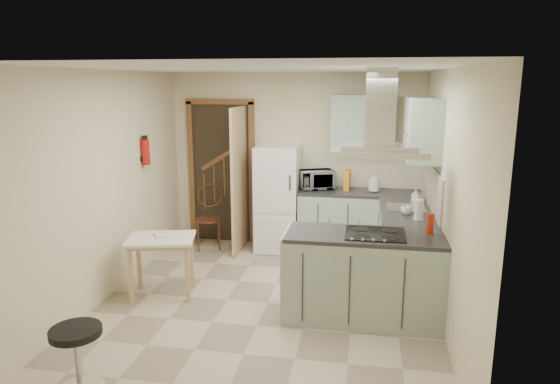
% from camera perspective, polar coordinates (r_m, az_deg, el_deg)
% --- Properties ---
extents(floor, '(4.20, 4.20, 0.00)m').
position_cam_1_polar(floor, '(5.60, -1.45, -12.54)').
color(floor, '#B8A78F').
rests_on(floor, ground).
extents(ceiling, '(4.20, 4.20, 0.00)m').
position_cam_1_polar(ceiling, '(5.08, -1.61, 13.95)').
color(ceiling, silver).
rests_on(ceiling, back_wall).
extents(back_wall, '(3.60, 0.00, 3.60)m').
position_cam_1_polar(back_wall, '(7.23, 1.74, 3.58)').
color(back_wall, beige).
rests_on(back_wall, floor).
extents(left_wall, '(0.00, 4.20, 4.20)m').
position_cam_1_polar(left_wall, '(5.82, -19.18, 0.69)').
color(left_wall, beige).
rests_on(left_wall, floor).
extents(right_wall, '(0.00, 4.20, 4.20)m').
position_cam_1_polar(right_wall, '(5.16, 18.46, -0.69)').
color(right_wall, beige).
rests_on(right_wall, floor).
extents(doorway, '(1.10, 0.12, 2.10)m').
position_cam_1_polar(doorway, '(7.47, -6.69, 2.23)').
color(doorway, brown).
rests_on(doorway, floor).
extents(fridge, '(0.60, 0.60, 1.50)m').
position_cam_1_polar(fridge, '(7.07, -0.23, -0.75)').
color(fridge, white).
rests_on(fridge, floor).
extents(counter_back, '(1.08, 0.60, 0.90)m').
position_cam_1_polar(counter_back, '(7.05, 6.68, -3.39)').
color(counter_back, '#9EB2A0').
rests_on(counter_back, floor).
extents(counter_right, '(0.60, 1.95, 0.90)m').
position_cam_1_polar(counter_right, '(6.42, 13.86, -5.30)').
color(counter_right, '#9EB2A0').
rests_on(counter_right, floor).
extents(splashback, '(1.68, 0.02, 0.50)m').
position_cam_1_polar(splashback, '(7.17, 9.35, 2.53)').
color(splashback, beige).
rests_on(splashback, counter_back).
extents(wall_cabinet_back, '(0.85, 0.35, 0.70)m').
position_cam_1_polar(wall_cabinet_back, '(6.92, 9.45, 8.02)').
color(wall_cabinet_back, '#9EB2A0').
rests_on(wall_cabinet_back, back_wall).
extents(wall_cabinet_right, '(0.35, 0.90, 0.70)m').
position_cam_1_polar(wall_cabinet_right, '(5.88, 15.98, 6.94)').
color(wall_cabinet_right, '#9EB2A0').
rests_on(wall_cabinet_right, right_wall).
extents(peninsula, '(1.55, 0.65, 0.90)m').
position_cam_1_polar(peninsula, '(5.17, 9.49, -9.50)').
color(peninsula, '#9EB2A0').
rests_on(peninsula, floor).
extents(hob, '(0.58, 0.50, 0.01)m').
position_cam_1_polar(hob, '(5.02, 10.82, -4.71)').
color(hob, black).
rests_on(hob, peninsula).
extents(extractor_hood, '(0.90, 0.55, 0.10)m').
position_cam_1_polar(extractor_hood, '(4.84, 11.22, 4.53)').
color(extractor_hood, silver).
rests_on(extractor_hood, ceiling).
extents(sink, '(0.45, 0.40, 0.01)m').
position_cam_1_polar(sink, '(6.13, 14.19, -1.74)').
color(sink, silver).
rests_on(sink, counter_right).
extents(fire_extinguisher, '(0.10, 0.10, 0.32)m').
position_cam_1_polar(fire_extinguisher, '(6.54, -15.10, 4.42)').
color(fire_extinguisher, '#B2140F').
rests_on(fire_extinguisher, left_wall).
extents(drop_leaf_table, '(0.84, 0.70, 0.68)m').
position_cam_1_polar(drop_leaf_table, '(5.81, -13.30, -8.28)').
color(drop_leaf_table, tan).
rests_on(drop_leaf_table, floor).
extents(bentwood_chair, '(0.48, 0.48, 0.84)m').
position_cam_1_polar(bentwood_chair, '(7.30, -8.24, -3.13)').
color(bentwood_chair, '#52351B').
rests_on(bentwood_chair, floor).
extents(stool, '(0.46, 0.46, 0.53)m').
position_cam_1_polar(stool, '(4.37, -22.08, -17.28)').
color(stool, black).
rests_on(stool, floor).
extents(microwave, '(0.56, 0.48, 0.26)m').
position_cam_1_polar(microwave, '(6.99, 4.19, 1.42)').
color(microwave, black).
rests_on(microwave, counter_back).
extents(kettle, '(0.19, 0.19, 0.22)m').
position_cam_1_polar(kettle, '(6.90, 10.71, 0.91)').
color(kettle, white).
rests_on(kettle, counter_back).
extents(cereal_box, '(0.09, 0.20, 0.28)m').
position_cam_1_polar(cereal_box, '(6.95, 7.67, 1.37)').
color(cereal_box, orange).
rests_on(cereal_box, counter_back).
extents(soap_bottle, '(0.11, 0.11, 0.18)m').
position_cam_1_polar(soap_bottle, '(6.42, 15.24, -0.39)').
color(soap_bottle, '#ABAEB7').
rests_on(soap_bottle, counter_right).
extents(paper_towel, '(0.11, 0.11, 0.24)m').
position_cam_1_polar(paper_towel, '(5.61, 15.58, -1.92)').
color(paper_towel, silver).
rests_on(paper_towel, counter_right).
extents(cup, '(0.14, 0.14, 0.10)m').
position_cam_1_polar(cup, '(5.81, 14.25, -2.05)').
color(cup, silver).
rests_on(cup, counter_right).
extents(red_bottle, '(0.08, 0.08, 0.21)m').
position_cam_1_polar(red_bottle, '(5.14, 16.79, -3.49)').
color(red_bottle, red).
rests_on(red_bottle, peninsula).
extents(book, '(0.24, 0.26, 0.09)m').
position_cam_1_polar(book, '(5.75, -14.15, -4.50)').
color(book, maroon).
rests_on(book, drop_leaf_table).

